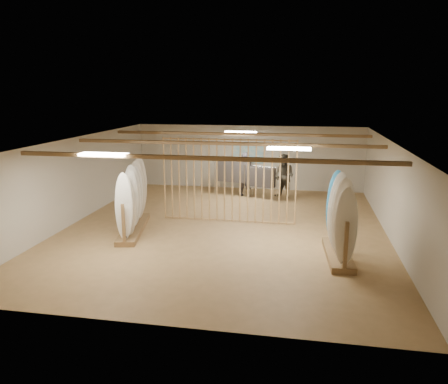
% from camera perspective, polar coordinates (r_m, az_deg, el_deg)
% --- Properties ---
extents(floor, '(12.00, 12.00, 0.00)m').
position_cam_1_polar(floor, '(13.95, 0.00, -4.80)').
color(floor, '#A88251').
rests_on(floor, ground).
extents(ceiling, '(12.00, 12.00, 0.00)m').
position_cam_1_polar(ceiling, '(13.36, 0.00, 6.70)').
color(ceiling, '#9C9993').
rests_on(ceiling, ground).
extents(wall_back, '(12.00, 0.00, 12.00)m').
position_cam_1_polar(wall_back, '(19.42, 3.22, 4.53)').
color(wall_back, beige).
rests_on(wall_back, ground).
extents(wall_front, '(12.00, 0.00, 12.00)m').
position_cam_1_polar(wall_front, '(8.00, -7.90, -8.23)').
color(wall_front, beige).
rests_on(wall_front, ground).
extents(wall_left, '(0.00, 12.00, 12.00)m').
position_cam_1_polar(wall_left, '(15.29, -18.77, 1.50)').
color(wall_left, beige).
rests_on(wall_left, ground).
extents(wall_right, '(0.00, 12.00, 12.00)m').
position_cam_1_polar(wall_right, '(13.62, 21.16, -0.05)').
color(wall_right, beige).
rests_on(wall_right, ground).
extents(ceiling_slats, '(9.50, 6.12, 0.10)m').
position_cam_1_polar(ceiling_slats, '(13.37, 0.00, 6.36)').
color(ceiling_slats, olive).
rests_on(ceiling_slats, ground).
extents(light_panels, '(1.20, 0.35, 0.06)m').
position_cam_1_polar(light_panels, '(13.37, 0.00, 6.44)').
color(light_panels, white).
rests_on(light_panels, ground).
extents(bamboo_partition, '(4.45, 0.05, 2.78)m').
position_cam_1_polar(bamboo_partition, '(14.36, 0.58, 1.49)').
color(bamboo_partition, tan).
rests_on(bamboo_partition, ground).
extents(poster, '(1.40, 0.03, 0.90)m').
position_cam_1_polar(poster, '(19.38, 3.22, 5.11)').
color(poster, '#389CC5').
rests_on(poster, ground).
extents(rack_left, '(1.15, 3.02, 2.07)m').
position_cam_1_polar(rack_left, '(13.82, -11.81, -2.18)').
color(rack_left, olive).
rests_on(rack_left, floor).
extents(rack_right, '(0.75, 2.32, 2.18)m').
position_cam_1_polar(rack_right, '(11.77, 14.83, -4.89)').
color(rack_right, olive).
rests_on(rack_right, floor).
extents(clothing_rack_a, '(1.49, 0.66, 1.63)m').
position_cam_1_polar(clothing_rack_a, '(18.11, 1.29, 2.82)').
color(clothing_rack_a, silver).
rests_on(clothing_rack_a, floor).
extents(clothing_rack_b, '(1.23, 0.69, 1.37)m').
position_cam_1_polar(clothing_rack_b, '(17.65, 4.81, 1.96)').
color(clothing_rack_b, silver).
rests_on(clothing_rack_b, floor).
extents(shopper_a, '(0.90, 0.75, 2.10)m').
position_cam_1_polar(shopper_a, '(17.95, 2.78, 2.70)').
color(shopper_a, '#25242B').
rests_on(shopper_a, floor).
extents(shopper_b, '(1.24, 1.18, 2.04)m').
position_cam_1_polar(shopper_b, '(17.86, 7.88, 2.43)').
color(shopper_b, '#343028').
rests_on(shopper_b, floor).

